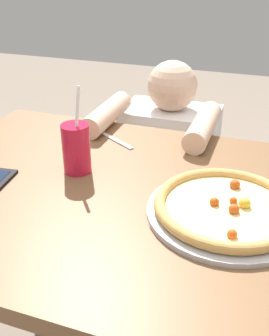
{
  "coord_description": "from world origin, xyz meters",
  "views": [
    {
      "loc": [
        0.26,
        -0.78,
        1.26
      ],
      "look_at": [
        -0.04,
        0.07,
        0.78
      ],
      "focal_mm": 43.58,
      "sensor_mm": 36.0,
      "label": 1
    }
  ],
  "objects": [
    {
      "name": "drink_cup_colored",
      "position": [
        -0.19,
        0.06,
        0.82
      ],
      "size": [
        0.07,
        0.07,
        0.23
      ],
      "color": "red",
      "rests_on": "dining_table"
    },
    {
      "name": "dining_table",
      "position": [
        0.0,
        0.0,
        0.63
      ],
      "size": [
        1.22,
        0.81,
        0.75
      ],
      "color": "brown",
      "rests_on": "ground"
    },
    {
      "name": "diner_seated",
      "position": [
        -0.09,
        0.6,
        0.43
      ],
      "size": [
        0.39,
        0.51,
        0.92
      ],
      "color": "#333847",
      "rests_on": "ground"
    },
    {
      "name": "fork",
      "position": [
        -0.2,
        0.28,
        0.75
      ],
      "size": [
        0.18,
        0.12,
        0.0
      ],
      "color": "silver",
      "rests_on": "dining_table"
    },
    {
      "name": "pizza_near",
      "position": [
        0.2,
        -0.02,
        0.77
      ],
      "size": [
        0.35,
        0.35,
        0.04
      ],
      "color": "#B7B7BC",
      "rests_on": "dining_table"
    }
  ]
}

